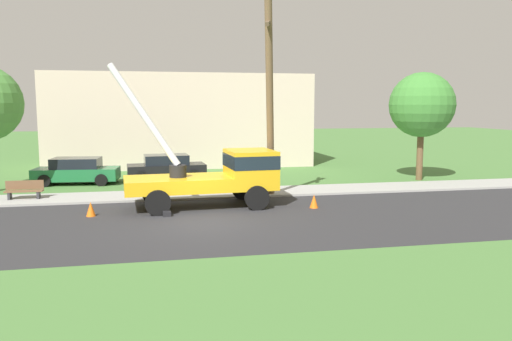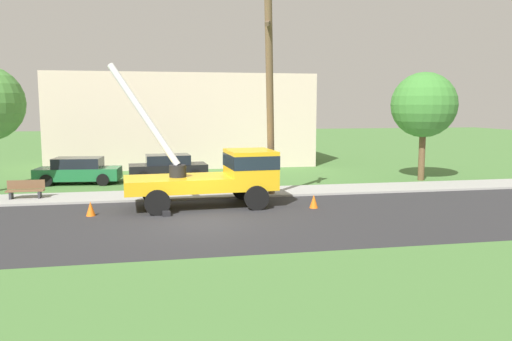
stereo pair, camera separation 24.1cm
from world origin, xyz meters
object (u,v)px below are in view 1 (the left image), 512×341
leaning_utility_pole (270,99)px  parked_sedan_green (77,171)px  traffic_cone_ahead (314,201)px  utility_truck (220,173)px  park_bench (24,191)px  roadside_tree_near (422,105)px  parked_sedan_black (166,167)px  traffic_cone_behind (91,209)px

leaning_utility_pole → parked_sedan_green: bearing=144.1°
traffic_cone_ahead → parked_sedan_green: bearing=140.2°
utility_truck → park_bench: size_ratio=4.32×
traffic_cone_ahead → park_bench: (-12.17, 4.11, 0.18)m
roadside_tree_near → traffic_cone_ahead: bearing=-142.5°
parked_sedan_black → roadside_tree_near: bearing=-12.6°
traffic_cone_ahead → park_bench: bearing=161.3°
utility_truck → parked_sedan_black: bearing=103.5°
traffic_cone_ahead → roadside_tree_near: 11.32m
leaning_utility_pole → traffic_cone_behind: size_ratio=15.72×
utility_truck → parked_sedan_black: size_ratio=1.53×
leaning_utility_pole → traffic_cone_behind: (-7.50, -1.98, -4.24)m
utility_truck → leaning_utility_pole: bearing=22.1°
park_bench → leaning_utility_pole: bearing=-10.3°
utility_truck → roadside_tree_near: size_ratio=1.13×
traffic_cone_ahead → roadside_tree_near: (8.40, 6.45, 3.97)m
parked_sedan_black → park_bench: (-6.41, -5.51, -0.25)m
utility_truck → park_bench: 8.97m
utility_truck → parked_sedan_green: utility_truck is taller
utility_truck → park_bench: utility_truck is taller
traffic_cone_behind → park_bench: 5.12m
utility_truck → traffic_cone_behind: size_ratio=12.33×
traffic_cone_ahead → traffic_cone_behind: 8.90m
leaning_utility_pole → parked_sedan_green: 11.97m
parked_sedan_black → roadside_tree_near: (14.17, -3.17, 3.54)m
park_bench → roadside_tree_near: 21.05m
traffic_cone_ahead → parked_sedan_green: 13.79m
roadside_tree_near → parked_sedan_black: bearing=167.4°
utility_truck → roadside_tree_near: (12.14, 5.24, 2.84)m
traffic_cone_ahead → parked_sedan_black: bearing=120.9°
leaning_utility_pole → traffic_cone_behind: bearing=-165.2°
utility_truck → leaning_utility_pole: (2.34, 0.95, 3.11)m
parked_sedan_green → park_bench: size_ratio=2.84×
traffic_cone_behind → parked_sedan_black: (3.13, 9.44, 0.43)m
traffic_cone_behind → leaning_utility_pole: bearing=14.8°
leaning_utility_pole → traffic_cone_ahead: size_ratio=15.72×
utility_truck → traffic_cone_behind: bearing=-168.7°
utility_truck → leaning_utility_pole: size_ratio=0.78×
traffic_cone_ahead → parked_sedan_green: size_ratio=0.12×
leaning_utility_pole → park_bench: (-10.77, 1.95, -4.06)m
parked_sedan_green → roadside_tree_near: roadside_tree_near is taller
parked_sedan_green → leaning_utility_pole: bearing=-35.9°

